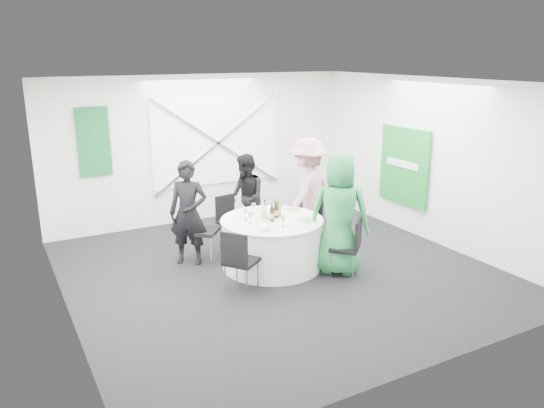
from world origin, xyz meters
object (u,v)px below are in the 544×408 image
chair_back_left (197,224)px  green_water_bottle (279,209)px  chair_back_right (309,212)px  person_woman_green (339,214)px  chair_front_left (238,257)px  banquet_table (272,243)px  chair_front_right (350,243)px  person_man_back_left (188,213)px  chair_back (229,217)px  person_man_back (246,198)px  clear_water_bottle (264,214)px  person_woman_pink (308,192)px

chair_back_left → green_water_bottle: size_ratio=3.27×
chair_back_right → person_woman_green: 1.34m
chair_front_left → green_water_bottle: bearing=-92.1°
banquet_table → green_water_bottle: green_water_bottle is taller
banquet_table → chair_front_left: chair_front_left is taller
banquet_table → chair_front_right: bearing=-46.9°
chair_front_right → person_man_back_left: 2.50m
chair_back → chair_back_right: (1.23, -0.59, 0.06)m
chair_back → green_water_bottle: bearing=-82.2°
chair_front_right → person_man_back_left: (-1.88, 1.62, 0.30)m
chair_back_left → person_man_back_left: (-0.15, -0.05, 0.22)m
chair_back_left → chair_back: bearing=-20.5°
chair_back → person_man_back_left: person_man_back_left is taller
chair_back_left → chair_front_left: size_ratio=1.11×
green_water_bottle → person_man_back_left: bearing=150.4°
person_man_back_left → person_man_back: person_man_back_left is taller
person_woman_green → chair_front_right: bearing=149.2°
chair_front_right → chair_front_left: 1.70m
banquet_table → green_water_bottle: 0.53m
clear_water_bottle → person_woman_green: bearing=-36.4°
banquet_table → chair_back_left: bearing=138.6°
chair_front_right → chair_front_left: size_ratio=0.97×
person_man_back_left → green_water_bottle: size_ratio=5.29×
banquet_table → clear_water_bottle: size_ratio=5.50×
chair_back → clear_water_bottle: 1.24m
green_water_bottle → person_man_back: bearing=88.3°
chair_back_left → person_man_back_left: size_ratio=0.62×
chair_back → chair_front_right: (1.01, -2.06, 0.01)m
person_woman_green → chair_front_left: bearing=40.3°
chair_front_right → clear_water_bottle: (-0.97, 0.87, 0.36)m
chair_back → chair_back_left: chair_back_left is taller
green_water_bottle → chair_front_right: bearing=-54.4°
person_man_back → clear_water_bottle: size_ratio=5.37×
chair_front_right → green_water_bottle: (-0.67, 0.93, 0.37)m
person_man_back → person_man_back_left: bearing=-58.2°
chair_back → person_man_back: size_ratio=0.57×
banquet_table → chair_back: size_ratio=1.81×
person_woman_pink → clear_water_bottle: bearing=-3.0°
chair_back → chair_back_left: bearing=-161.1°
chair_back_left → clear_water_bottle: (0.76, -0.80, 0.28)m
chair_back_right → person_woman_pink: person_woman_pink is taller
banquet_table → person_woman_green: 1.14m
person_woman_pink → person_woman_green: 1.33m
person_man_back_left → person_man_back: (1.25, 0.54, -0.05)m
chair_front_left → clear_water_bottle: bearing=-85.1°
chair_back → person_woman_green: size_ratio=0.47×
chair_front_right → person_woman_pink: person_woman_pink is taller
chair_front_right → person_man_back_left: bearing=-83.9°
banquet_table → chair_back_left: chair_back_left is taller
chair_back → person_man_back: bearing=6.3°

